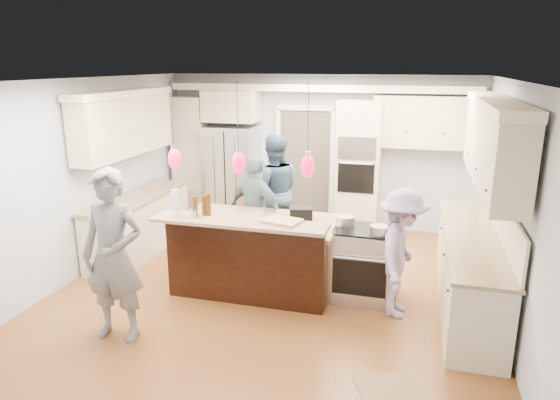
# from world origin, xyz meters

# --- Properties ---
(ground_plane) EXTENTS (6.00, 6.00, 0.00)m
(ground_plane) POSITION_xyz_m (0.00, 0.00, 0.00)
(ground_plane) COLOR #915A27
(ground_plane) RESTS_ON ground
(room_shell) EXTENTS (5.54, 6.04, 2.72)m
(room_shell) POSITION_xyz_m (0.00, 0.00, 1.82)
(room_shell) COLOR #B2BCC6
(room_shell) RESTS_ON ground
(refrigerator) EXTENTS (0.90, 0.70, 1.80)m
(refrigerator) POSITION_xyz_m (-1.55, 2.64, 0.90)
(refrigerator) COLOR #B7B7BC
(refrigerator) RESTS_ON ground
(oven_column) EXTENTS (0.72, 0.69, 2.30)m
(oven_column) POSITION_xyz_m (0.75, 2.67, 1.15)
(oven_column) COLOR beige
(oven_column) RESTS_ON ground
(back_upper_cabinets) EXTENTS (5.30, 0.61, 2.54)m
(back_upper_cabinets) POSITION_xyz_m (-0.75, 2.76, 1.67)
(back_upper_cabinets) COLOR beige
(back_upper_cabinets) RESTS_ON ground
(right_counter_run) EXTENTS (0.64, 3.10, 2.51)m
(right_counter_run) POSITION_xyz_m (2.44, 0.30, 1.06)
(right_counter_run) COLOR beige
(right_counter_run) RESTS_ON ground
(left_cabinets) EXTENTS (0.64, 2.30, 2.51)m
(left_cabinets) POSITION_xyz_m (-2.44, 0.80, 1.06)
(left_cabinets) COLOR beige
(left_cabinets) RESTS_ON ground
(kitchen_island) EXTENTS (2.10, 1.46, 1.12)m
(kitchen_island) POSITION_xyz_m (-0.25, 0.07, 0.49)
(kitchen_island) COLOR black
(kitchen_island) RESTS_ON ground
(island_range) EXTENTS (0.82, 0.71, 0.92)m
(island_range) POSITION_xyz_m (1.16, 0.15, 0.46)
(island_range) COLOR #B7B7BC
(island_range) RESTS_ON ground
(pendant_lights) EXTENTS (1.75, 0.15, 1.03)m
(pendant_lights) POSITION_xyz_m (-0.25, -0.51, 1.80)
(pendant_lights) COLOR black
(pendant_lights) RESTS_ON ground
(person_bar_end) EXTENTS (0.71, 0.49, 1.87)m
(person_bar_end) POSITION_xyz_m (-1.31, -1.49, 0.93)
(person_bar_end) COLOR slate
(person_bar_end) RESTS_ON ground
(person_far_left) EXTENTS (1.08, 0.97, 1.83)m
(person_far_left) POSITION_xyz_m (-0.46, 1.60, 0.92)
(person_far_left) COLOR #2D4359
(person_far_left) RESTS_ON ground
(person_far_right) EXTENTS (1.02, 0.72, 1.61)m
(person_far_right) POSITION_xyz_m (-0.50, 0.85, 0.81)
(person_far_right) COLOR slate
(person_far_right) RESTS_ON ground
(person_range_side) EXTENTS (0.67, 1.04, 1.53)m
(person_range_side) POSITION_xyz_m (1.60, -0.17, 0.76)
(person_range_side) COLOR #9C85B4
(person_range_side) RESTS_ON ground
(water_bottle) EXTENTS (0.10, 0.10, 0.34)m
(water_bottle) POSITION_xyz_m (-1.01, -0.62, 1.29)
(water_bottle) COLOR silver
(water_bottle) RESTS_ON kitchen_island
(beer_bottle_a) EXTENTS (0.07, 0.07, 0.24)m
(beer_bottle_a) POSITION_xyz_m (-0.73, -0.44, 1.24)
(beer_bottle_a) COLOR #44250C
(beer_bottle_a) RESTS_ON kitchen_island
(beer_bottle_b) EXTENTS (0.06, 0.06, 0.25)m
(beer_bottle_b) POSITION_xyz_m (-0.81, -0.52, 1.24)
(beer_bottle_b) COLOR #44250C
(beer_bottle_b) RESTS_ON kitchen_island
(beer_bottle_c) EXTENTS (0.07, 0.07, 0.27)m
(beer_bottle_c) POSITION_xyz_m (-0.67, -0.44, 1.25)
(beer_bottle_c) COLOR #44250C
(beer_bottle_c) RESTS_ON kitchen_island
(drink_can) EXTENTS (0.07, 0.07, 0.11)m
(drink_can) POSITION_xyz_m (-0.79, -0.60, 1.17)
(drink_can) COLOR #B7B7BC
(drink_can) RESTS_ON kitchen_island
(cutting_board) EXTENTS (0.48, 0.39, 0.03)m
(cutting_board) POSITION_xyz_m (0.25, -0.47, 1.14)
(cutting_board) COLOR tan
(cutting_board) RESTS_ON kitchen_island
(pot_large) EXTENTS (0.24, 0.24, 0.14)m
(pot_large) POSITION_xyz_m (0.90, 0.17, 0.99)
(pot_large) COLOR #B7B7BC
(pot_large) RESTS_ON island_range
(pot_small) EXTENTS (0.21, 0.21, 0.11)m
(pot_small) POSITION_xyz_m (1.32, -0.01, 0.97)
(pot_small) COLOR #B7B7BC
(pot_small) RESTS_ON island_range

